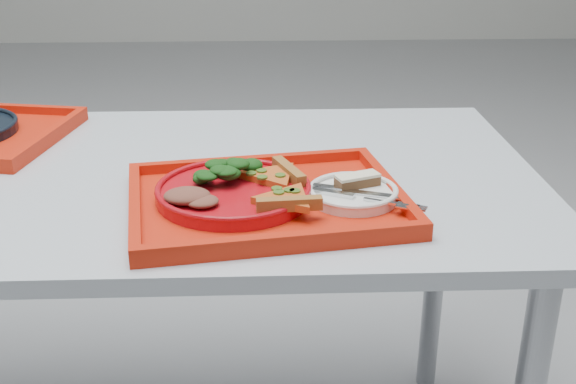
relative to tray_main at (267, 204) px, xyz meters
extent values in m
cube|color=#B4BCC9|center=(-0.29, 0.17, -0.02)|extent=(1.60, 0.80, 0.03)
cylinder|color=gray|center=(0.43, 0.49, -0.40)|extent=(0.05, 0.05, 0.72)
cube|color=red|center=(0.00, 0.00, 0.00)|extent=(0.50, 0.42, 0.01)
cylinder|color=#AE0B13|center=(-0.05, 0.01, 0.02)|extent=(0.26, 0.26, 0.02)
cylinder|color=white|center=(0.15, 0.00, 0.01)|extent=(0.15, 0.15, 0.01)
ellipsoid|color=black|center=(-0.07, 0.05, 0.05)|extent=(0.09, 0.08, 0.05)
ellipsoid|color=brown|center=(-0.13, -0.04, 0.04)|extent=(0.08, 0.06, 0.02)
cube|color=#4A2A18|center=(0.16, 0.02, 0.03)|extent=(0.08, 0.06, 0.02)
cube|color=beige|center=(0.16, 0.02, 0.04)|extent=(0.08, 0.06, 0.01)
cube|color=silver|center=(0.14, 0.00, 0.02)|extent=(0.18, 0.08, 0.01)
cube|color=silver|center=(0.16, -0.04, 0.02)|extent=(0.18, 0.10, 0.01)
camera|label=1|loc=(-0.01, -1.10, 0.49)|focal=45.00mm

